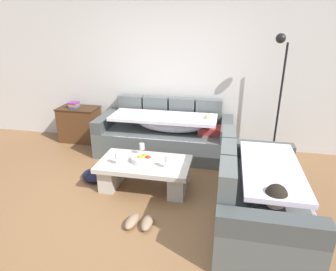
{
  "coord_description": "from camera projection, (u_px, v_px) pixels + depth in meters",
  "views": [
    {
      "loc": [
        1.06,
        -2.87,
        2.09
      ],
      "look_at": [
        0.26,
        1.03,
        0.55
      ],
      "focal_mm": 31.35,
      "sensor_mm": 36.0,
      "label": 1
    }
  ],
  "objects": [
    {
      "name": "wine_glass_near_right",
      "position": [
        167.0,
        160.0,
        3.64
      ],
      "size": [
        0.07,
        0.07,
        0.17
      ],
      "color": "silver",
      "rests_on": "coffee_table"
    },
    {
      "name": "wine_glass_far_back",
      "position": [
        142.0,
        147.0,
        4.01
      ],
      "size": [
        0.07,
        0.07,
        0.17
      ],
      "color": "silver",
      "rests_on": "coffee_table"
    },
    {
      "name": "coffee_table",
      "position": [
        145.0,
        171.0,
        3.9
      ],
      "size": [
        1.2,
        0.68,
        0.38
      ],
      "color": "beige",
      "rests_on": "ground_plane"
    },
    {
      "name": "couch_along_wall",
      "position": [
        166.0,
        134.0,
        4.91
      ],
      "size": [
        2.21,
        0.92,
        0.88
      ],
      "color": "#535959",
      "rests_on": "ground_plane"
    },
    {
      "name": "couch_near_window",
      "position": [
        259.0,
        194.0,
        3.2
      ],
      "size": [
        0.92,
        1.78,
        0.88
      ],
      "rotation": [
        0.0,
        0.0,
        1.57
      ],
      "color": "#535959",
      "rests_on": "ground_plane"
    },
    {
      "name": "wine_glass_near_left",
      "position": [
        118.0,
        156.0,
        3.73
      ],
      "size": [
        0.07,
        0.07,
        0.17
      ],
      "color": "silver",
      "rests_on": "coffee_table"
    },
    {
      "name": "pair_of_shoes",
      "position": [
        140.0,
        222.0,
        3.21
      ],
      "size": [
        0.31,
        0.29,
        0.09
      ],
      "color": "#8C7259",
      "rests_on": "ground_plane"
    },
    {
      "name": "fruit_bowl",
      "position": [
        142.0,
        159.0,
        3.84
      ],
      "size": [
        0.28,
        0.28,
        0.1
      ],
      "color": "silver",
      "rests_on": "coffee_table"
    },
    {
      "name": "floor_lamp",
      "position": [
        278.0,
        91.0,
        4.43
      ],
      "size": [
        0.33,
        0.31,
        1.95
      ],
      "color": "black",
      "rests_on": "ground_plane"
    },
    {
      "name": "book_stack_on_cabinet",
      "position": [
        74.0,
        105.0,
        5.32
      ],
      "size": [
        0.18,
        0.2,
        0.1
      ],
      "color": "#2D569E",
      "rests_on": "side_cabinet"
    },
    {
      "name": "side_cabinet",
      "position": [
        80.0,
        124.0,
        5.45
      ],
      "size": [
        0.72,
        0.44,
        0.64
      ],
      "color": "#4F3019",
      "rests_on": "ground_plane"
    },
    {
      "name": "open_magazine",
      "position": [
        159.0,
        160.0,
        3.89
      ],
      "size": [
        0.31,
        0.25,
        0.01
      ],
      "primitive_type": "cube",
      "rotation": [
        0.0,
        0.0,
        0.13
      ],
      "color": "white",
      "rests_on": "coffee_table"
    },
    {
      "name": "crumpled_garment",
      "position": [
        94.0,
        175.0,
        4.16
      ],
      "size": [
        0.51,
        0.5,
        0.12
      ],
      "primitive_type": "ellipsoid",
      "rotation": [
        0.0,
        0.0,
        2.42
      ],
      "color": "#191933",
      "rests_on": "ground_plane"
    },
    {
      "name": "ground_plane",
      "position": [
        130.0,
        206.0,
        3.57
      ],
      "size": [
        14.0,
        14.0,
        0.0
      ],
      "primitive_type": "plane",
      "color": "brown"
    },
    {
      "name": "back_wall",
      "position": [
        166.0,
        68.0,
        5.05
      ],
      "size": [
        9.0,
        0.1,
        2.7
      ],
      "primitive_type": "cube",
      "color": "beige",
      "rests_on": "ground_plane"
    }
  ]
}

